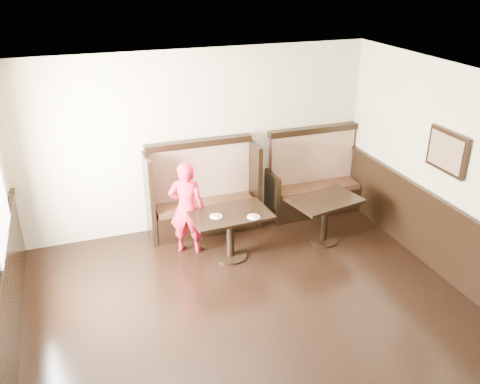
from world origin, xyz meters
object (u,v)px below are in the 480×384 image
table_neighbor (325,210)px  child (187,208)px  table_main (230,224)px  booth_main (203,198)px  booth_neighbor (314,184)px

table_neighbor → child: bearing=157.5°
table_main → booth_main: bearing=94.8°
booth_neighbor → child: (-2.35, -0.61, 0.23)m
booth_main → child: (-0.40, -0.61, 0.18)m
table_neighbor → table_main: bearing=167.5°
table_main → child: bearing=142.4°
booth_main → table_neighbor: size_ratio=1.55×
child → booth_neighbor: bearing=-142.2°
booth_main → child: booth_main is taller
booth_main → table_main: size_ratio=1.53×
table_main → table_neighbor: bearing=-4.0°
booth_main → booth_neighbor: same height
booth_main → table_neighbor: 1.91m
booth_neighbor → table_main: size_ratio=1.44×
booth_neighbor → table_main: (-1.82, -0.98, 0.06)m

